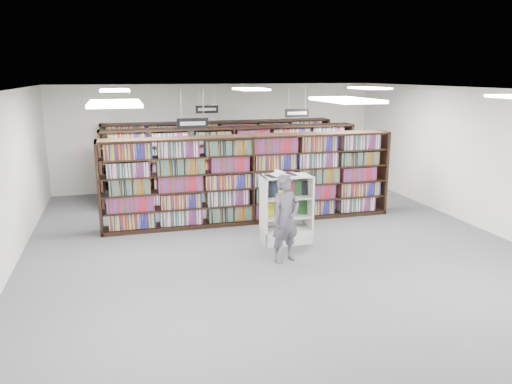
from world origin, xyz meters
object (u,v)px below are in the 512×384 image
object	(u,v)px
open_book	(280,174)
shopper	(286,219)
bookshelf_row_near	(251,179)
endcap_display	(286,220)

from	to	relation	value
open_book	shopper	size ratio (longest dim) A/B	0.39
bookshelf_row_near	shopper	world-z (taller)	bookshelf_row_near
endcap_display	shopper	size ratio (longest dim) A/B	0.87
shopper	bookshelf_row_near	bearing A→B (deg)	70.34
bookshelf_row_near	shopper	distance (m)	2.71
open_book	endcap_display	bearing A→B (deg)	-4.08
bookshelf_row_near	open_book	bearing A→B (deg)	-83.70
endcap_display	shopper	world-z (taller)	shopper
open_book	shopper	bearing A→B (deg)	-114.65
bookshelf_row_near	endcap_display	size ratio (longest dim) A/B	4.80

